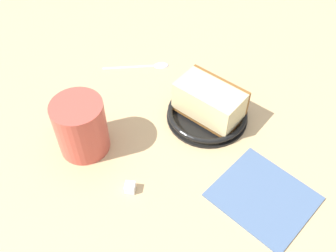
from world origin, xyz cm
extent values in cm
cube|color=tan|center=(0.00, 0.00, -1.20)|extent=(150.86, 150.86, 2.40)
cylinder|color=black|center=(-4.35, 5.63, 0.45)|extent=(14.30, 14.30, 0.89)
torus|color=black|center=(-4.35, 5.63, 1.35)|extent=(14.07, 14.07, 0.92)
cube|color=brown|center=(-4.35, 5.63, 1.19)|extent=(8.97, 12.66, 0.60)
cube|color=beige|center=(-4.35, 5.63, 4.15)|extent=(8.97, 12.66, 5.32)
cube|color=brown|center=(-7.55, 6.55, 4.15)|extent=(3.73, 11.15, 5.32)
cylinder|color=#BF4C3F|center=(9.76, -10.76, 4.81)|extent=(8.20, 8.20, 9.63)
cylinder|color=#47230F|center=(9.76, -10.76, 7.89)|extent=(7.21, 7.21, 0.40)
torus|color=#BF4C3F|center=(8.50, -14.66, 4.81)|extent=(2.32, 5.05, 5.04)
ellipsoid|color=silver|center=(-14.04, -7.58, 0.40)|extent=(3.18, 3.59, 0.80)
cylinder|color=silver|center=(-10.89, -13.44, 0.25)|extent=(5.32, 9.31, 0.50)
cube|color=slate|center=(7.64, 18.87, 0.30)|extent=(16.32, 17.18, 0.60)
cube|color=white|center=(14.49, -0.45, 0.76)|extent=(1.89, 1.89, 1.52)
camera|label=1|loc=(40.72, 17.61, 50.53)|focal=41.11mm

